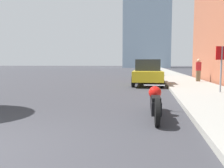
{
  "coord_description": "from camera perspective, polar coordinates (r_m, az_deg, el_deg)",
  "views": [
    {
      "loc": [
        2.85,
        -2.59,
        1.41
      ],
      "look_at": [
        1.59,
        4.46,
        0.76
      ],
      "focal_mm": 35.0,
      "sensor_mm": 36.0,
      "label": 1
    }
  ],
  "objects": [
    {
      "name": "motorcycle",
      "position": [
        5.97,
        11.22,
        -4.65
      ],
      "size": [
        0.62,
        2.4,
        0.81
      ],
      "rotation": [
        0.0,
        0.0,
        0.03
      ],
      "color": "black",
      "rests_on": "ground_plane"
    },
    {
      "name": "parked_car_green",
      "position": [
        25.75,
        9.36,
        3.93
      ],
      "size": [
        1.86,
        4.46,
        1.8
      ],
      "rotation": [
        0.0,
        0.0,
        -0.0
      ],
      "color": "#1E6B33",
      "rests_on": "ground_plane"
    },
    {
      "name": "stop_sign",
      "position": [
        10.99,
        26.68,
        5.39
      ],
      "size": [
        0.57,
        0.26,
        2.06
      ],
      "color": "slate",
      "rests_on": "sidewalk"
    },
    {
      "name": "pedestrian",
      "position": [
        17.39,
        21.64,
        3.45
      ],
      "size": [
        0.36,
        0.23,
        1.66
      ],
      "color": "brown",
      "rests_on": "sidewalk"
    },
    {
      "name": "parked_car_black",
      "position": [
        37.73,
        10.02,
        4.18
      ],
      "size": [
        2.24,
        4.71,
        1.62
      ],
      "rotation": [
        0.0,
        0.0,
        0.08
      ],
      "color": "black",
      "rests_on": "ground_plane"
    },
    {
      "name": "sidewalk",
      "position": [
        42.68,
        13.57,
        3.22
      ],
      "size": [
        3.13,
        240.0,
        0.15
      ],
      "color": "gray",
      "rests_on": "ground_plane"
    },
    {
      "name": "parked_car_red",
      "position": [
        48.57,
        9.62,
        4.37
      ],
      "size": [
        2.04,
        4.35,
        1.59
      ],
      "rotation": [
        0.0,
        0.0,
        -0.02
      ],
      "color": "red",
      "rests_on": "ground_plane"
    },
    {
      "name": "parked_car_yellow",
      "position": [
        14.91,
        9.25,
        3.0
      ],
      "size": [
        2.03,
        4.63,
        1.72
      ],
      "rotation": [
        0.0,
        0.0,
        0.02
      ],
      "color": "gold",
      "rests_on": "ground_plane"
    }
  ]
}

